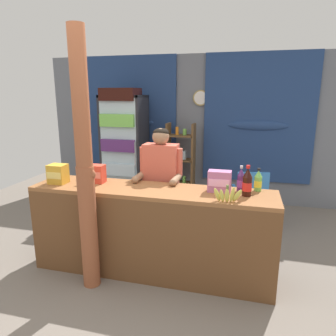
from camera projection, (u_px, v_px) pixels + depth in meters
ground_plane at (166, 239)px, 4.08m from camera, size 7.55×7.55×0.00m
back_wall_curtained at (191, 127)px, 5.46m from camera, size 5.33×0.22×2.53m
stall_counter at (149, 226)px, 3.12m from camera, size 2.52×0.54×0.93m
timber_post at (85, 172)px, 2.84m from camera, size 0.19×0.17×2.45m
drink_fridge at (124, 143)px, 5.21m from camera, size 0.70×0.62×1.97m
bottle_shelf_rack at (181, 162)px, 5.32m from camera, size 0.48×0.28×1.39m
plastic_lawn_chair at (250, 196)px, 4.29m from camera, size 0.52×0.52×0.86m
shopkeeper at (161, 177)px, 3.53m from camera, size 0.50×0.42×1.51m
soda_bottle_cola at (247, 183)px, 2.89m from camera, size 0.09×0.09×0.30m
soda_bottle_lime_soda at (258, 181)px, 3.05m from camera, size 0.08×0.08×0.23m
soda_bottle_grape_soda at (241, 181)px, 3.03m from camera, size 0.07×0.07×0.26m
snack_box_crackers at (95, 174)px, 3.33m from camera, size 0.21×0.13×0.20m
snack_box_choco_powder at (58, 174)px, 3.31m from camera, size 0.19×0.16×0.21m
snack_box_wafer at (219, 181)px, 3.02m from camera, size 0.22×0.13×0.21m
banana_bunch at (228, 195)px, 2.74m from camera, size 0.27×0.06×0.16m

